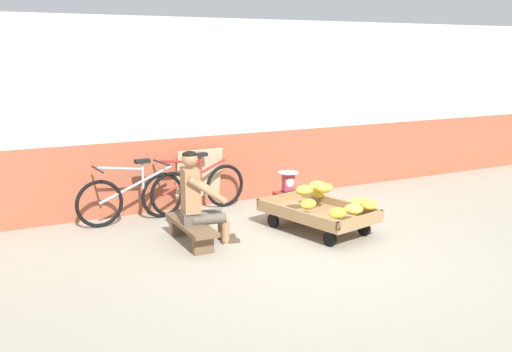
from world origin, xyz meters
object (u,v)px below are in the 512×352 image
Objects in this scene: plastic_crate at (288,202)px; bicycle_near_left at (136,197)px; low_bench at (191,228)px; vendor_seated at (198,198)px; bicycle_far_left at (195,188)px; sign_board at (199,178)px; weighing_scale at (288,182)px; banana_cart at (318,213)px.

plastic_crate is 2.15m from bicycle_near_left.
low_bench is 0.97× the size of vendor_seated.
low_bench is 3.08× the size of plastic_crate.
bicycle_far_left is (0.89, 0.09, 0.00)m from bicycle_near_left.
sign_board is at bearing 139.63° from plastic_crate.
plastic_crate is at bearing 22.57° from vendor_seated.
vendor_seated is 0.69× the size of bicycle_near_left.
low_bench is 1.92m from weighing_scale.
bicycle_far_left is at bearing 151.16° from plastic_crate.
bicycle_near_left reaches higher than low_bench.
bicycle_near_left is at bearing -163.30° from sign_board.
vendor_seated is at bearing -73.10° from bicycle_near_left.
banana_cart is 1.93m from bicycle_far_left.
vendor_seated reaches higher than plastic_crate.
sign_board is (-0.88, 1.85, 0.20)m from banana_cart.
bicycle_far_left reaches higher than low_bench.
banana_cart is 2.05m from sign_board.
plastic_crate is at bearing 81.49° from banana_cart.
bicycle_near_left is (-1.92, 1.53, 0.11)m from banana_cart.
bicycle_near_left is (-2.07, 0.56, -0.10)m from weighing_scale.
vendor_seated is (-1.54, 0.28, 0.33)m from banana_cart.
sign_board reaches higher than weighing_scale.
weighing_scale reaches higher than banana_cart.
bicycle_far_left is (-1.18, 0.65, -0.10)m from weighing_scale.
banana_cart is 2.46m from bicycle_near_left.
sign_board is at bearing 115.38° from banana_cart.
bicycle_far_left reaches higher than weighing_scale.
bicycle_near_left is 1.88× the size of sign_board.
vendor_seated reaches higher than banana_cart.
vendor_seated is at bearing -157.47° from weighing_scale.
banana_cart is 1.01m from weighing_scale.
sign_board is at bearing 16.70° from bicycle_near_left.
weighing_scale is at bearing 21.09° from low_bench.
sign_board is (0.16, 0.22, 0.09)m from bicycle_far_left.
bicycle_near_left is at bearing 141.40° from banana_cart.
low_bench is at bearing -115.75° from sign_board.
bicycle_far_left is at bearing 122.44° from banana_cart.
low_bench is at bearing 169.67° from vendor_seated.
banana_cart is 1.43× the size of low_bench.
bicycle_far_left is (0.50, 1.35, -0.21)m from vendor_seated.
low_bench is 1.47m from bicycle_far_left.
low_bench is (-1.63, 0.29, -0.04)m from banana_cart.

